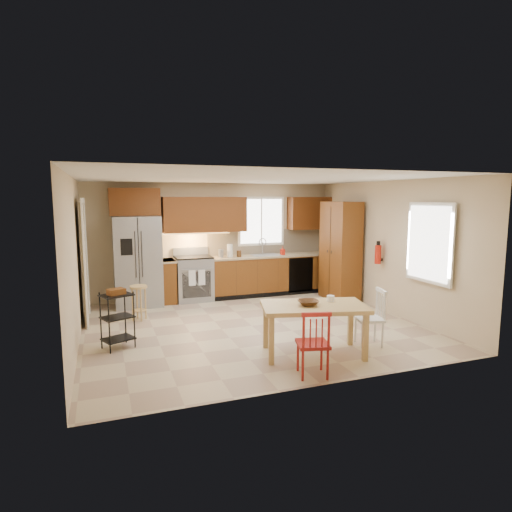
{
  "coord_description": "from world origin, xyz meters",
  "views": [
    {
      "loc": [
        -2.36,
        -6.71,
        2.18
      ],
      "look_at": [
        0.22,
        0.4,
        1.15
      ],
      "focal_mm": 30.0,
      "sensor_mm": 36.0,
      "label": 1
    }
  ],
  "objects_px": {
    "bar_stool": "(139,303)",
    "soap_bottle": "(283,251)",
    "chair_white": "(369,318)",
    "table_jar": "(331,300)",
    "fire_extinguisher": "(378,254)",
    "dining_table": "(313,330)",
    "range_stove": "(194,279)",
    "table_bowl": "(308,306)",
    "pantry": "(340,251)",
    "utility_cart": "(117,320)",
    "refrigerator": "(137,261)",
    "chair_red": "(313,343)"
  },
  "relations": [
    {
      "from": "bar_stool",
      "to": "soap_bottle",
      "type": "bearing_deg",
      "value": 38.98
    },
    {
      "from": "chair_white",
      "to": "table_jar",
      "type": "relative_size",
      "value": 7.51
    },
    {
      "from": "fire_extinguisher",
      "to": "table_jar",
      "type": "xyz_separation_m",
      "value": [
        -1.95,
        -1.61,
        -0.37
      ]
    },
    {
      "from": "dining_table",
      "to": "bar_stool",
      "type": "xyz_separation_m",
      "value": [
        -2.15,
        2.58,
        -0.03
      ]
    },
    {
      "from": "chair_white",
      "to": "table_jar",
      "type": "xyz_separation_m",
      "value": [
        -0.64,
        0.04,
        0.31
      ]
    },
    {
      "from": "range_stove",
      "to": "chair_white",
      "type": "relative_size",
      "value": 1.1
    },
    {
      "from": "range_stove",
      "to": "table_bowl",
      "type": "relative_size",
      "value": 3.18
    },
    {
      "from": "range_stove",
      "to": "fire_extinguisher",
      "type": "distance_m",
      "value": 3.83
    },
    {
      "from": "table_jar",
      "to": "chair_white",
      "type": "bearing_deg",
      "value": -3.54
    },
    {
      "from": "pantry",
      "to": "chair_white",
      "type": "distance_m",
      "value": 2.99
    },
    {
      "from": "soap_bottle",
      "to": "table_jar",
      "type": "distance_m",
      "value": 3.66
    },
    {
      "from": "dining_table",
      "to": "utility_cart",
      "type": "bearing_deg",
      "value": 169.67
    },
    {
      "from": "pantry",
      "to": "fire_extinguisher",
      "type": "height_order",
      "value": "pantry"
    },
    {
      "from": "range_stove",
      "to": "table_bowl",
      "type": "height_order",
      "value": "range_stove"
    },
    {
      "from": "refrigerator",
      "to": "dining_table",
      "type": "bearing_deg",
      "value": -60.65
    },
    {
      "from": "range_stove",
      "to": "soap_bottle",
      "type": "bearing_deg",
      "value": -2.4
    },
    {
      "from": "dining_table",
      "to": "chair_white",
      "type": "bearing_deg",
      "value": 17.54
    },
    {
      "from": "table_jar",
      "to": "utility_cart",
      "type": "xyz_separation_m",
      "value": [
        -2.88,
        1.1,
        -0.31
      ]
    },
    {
      "from": "soap_bottle",
      "to": "chair_red",
      "type": "height_order",
      "value": "soap_bottle"
    },
    {
      "from": "soap_bottle",
      "to": "table_bowl",
      "type": "bearing_deg",
      "value": -108.19
    },
    {
      "from": "chair_white",
      "to": "utility_cart",
      "type": "bearing_deg",
      "value": 86.58
    },
    {
      "from": "soap_bottle",
      "to": "pantry",
      "type": "xyz_separation_m",
      "value": [
        0.95,
        -0.9,
        0.05
      ]
    },
    {
      "from": "soap_bottle",
      "to": "table_jar",
      "type": "height_order",
      "value": "soap_bottle"
    },
    {
      "from": "pantry",
      "to": "utility_cart",
      "type": "bearing_deg",
      "value": -161.32
    },
    {
      "from": "chair_white",
      "to": "chair_red",
      "type": "bearing_deg",
      "value": 132.83
    },
    {
      "from": "range_stove",
      "to": "table_jar",
      "type": "relative_size",
      "value": 8.23
    },
    {
      "from": "table_bowl",
      "to": "utility_cart",
      "type": "xyz_separation_m",
      "value": [
        -2.48,
        1.19,
        -0.29
      ]
    },
    {
      "from": "range_stove",
      "to": "utility_cart",
      "type": "bearing_deg",
      "value": -122.87
    },
    {
      "from": "range_stove",
      "to": "bar_stool",
      "type": "height_order",
      "value": "range_stove"
    },
    {
      "from": "refrigerator",
      "to": "table_jar",
      "type": "xyz_separation_m",
      "value": [
        2.38,
        -3.59,
        -0.18
      ]
    },
    {
      "from": "soap_bottle",
      "to": "pantry",
      "type": "height_order",
      "value": "pantry"
    },
    {
      "from": "soap_bottle",
      "to": "chair_white",
      "type": "height_order",
      "value": "soap_bottle"
    },
    {
      "from": "soap_bottle",
      "to": "pantry",
      "type": "distance_m",
      "value": 1.31
    },
    {
      "from": "pantry",
      "to": "chair_white",
      "type": "xyz_separation_m",
      "value": [
        -1.11,
        -2.7,
        -0.63
      ]
    },
    {
      "from": "refrigerator",
      "to": "table_bowl",
      "type": "height_order",
      "value": "refrigerator"
    },
    {
      "from": "range_stove",
      "to": "utility_cart",
      "type": "relative_size",
      "value": 1.1
    },
    {
      "from": "refrigerator",
      "to": "soap_bottle",
      "type": "height_order",
      "value": "refrigerator"
    },
    {
      "from": "dining_table",
      "to": "chair_white",
      "type": "height_order",
      "value": "chair_white"
    },
    {
      "from": "chair_red",
      "to": "dining_table",
      "type": "bearing_deg",
      "value": 76.23
    },
    {
      "from": "refrigerator",
      "to": "bar_stool",
      "type": "xyz_separation_m",
      "value": [
        -0.08,
        -1.1,
        -0.6
      ]
    },
    {
      "from": "refrigerator",
      "to": "pantry",
      "type": "relative_size",
      "value": 0.87
    },
    {
      "from": "refrigerator",
      "to": "table_bowl",
      "type": "distance_m",
      "value": 4.18
    },
    {
      "from": "soap_bottle",
      "to": "utility_cart",
      "type": "relative_size",
      "value": 0.23
    },
    {
      "from": "soap_bottle",
      "to": "table_bowl",
      "type": "relative_size",
      "value": 0.66
    },
    {
      "from": "utility_cart",
      "to": "table_jar",
      "type": "bearing_deg",
      "value": -43.93
    },
    {
      "from": "fire_extinguisher",
      "to": "utility_cart",
      "type": "height_order",
      "value": "fire_extinguisher"
    },
    {
      "from": "chair_red",
      "to": "table_bowl",
      "type": "height_order",
      "value": "chair_red"
    },
    {
      "from": "range_stove",
      "to": "soap_bottle",
      "type": "xyz_separation_m",
      "value": [
        2.03,
        -0.08,
        0.54
      ]
    },
    {
      "from": "table_bowl",
      "to": "chair_red",
      "type": "bearing_deg",
      "value": -111.85
    },
    {
      "from": "pantry",
      "to": "table_bowl",
      "type": "xyz_separation_m",
      "value": [
        -2.15,
        -2.75,
        -0.34
      ]
    }
  ]
}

